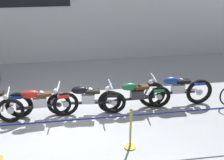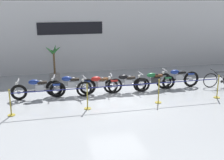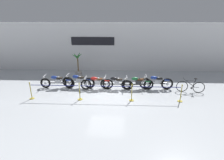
{
  "view_description": "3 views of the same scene",
  "coord_description": "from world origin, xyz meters",
  "views": [
    {
      "loc": [
        0.36,
        -6.36,
        4.21
      ],
      "look_at": [
        1.41,
        0.8,
        0.92
      ],
      "focal_mm": 45.0,
      "sensor_mm": 36.0,
      "label": 1
    },
    {
      "loc": [
        -2.94,
        -11.57,
        4.21
      ],
      "look_at": [
        -0.15,
        0.26,
        0.75
      ],
      "focal_mm": 45.0,
      "sensor_mm": 36.0,
      "label": 2
    },
    {
      "loc": [
        0.81,
        -10.35,
        4.6
      ],
      "look_at": [
        0.34,
        0.76,
        0.6
      ],
      "focal_mm": 28.0,
      "sensor_mm": 36.0,
      "label": 3
    }
  ],
  "objects": [
    {
      "name": "ground_plane",
      "position": [
        0.0,
        0.0,
        0.0
      ],
      "size": [
        120.0,
        120.0,
        0.0
      ],
      "primitive_type": "plane",
      "color": "#B2B7BC"
    },
    {
      "name": "back_wall",
      "position": [
        -0.01,
        5.12,
        2.1
      ],
      "size": [
        28.0,
        0.29,
        4.2
      ],
      "color": "white",
      "rests_on": "ground"
    },
    {
      "name": "motorcycle_blue_0",
      "position": [
        -3.4,
        0.64,
        0.46
      ],
      "size": [
        2.38,
        0.62,
        0.93
      ],
      "color": "black",
      "rests_on": "ground"
    },
    {
      "name": "motorcycle_blue_1",
      "position": [
        -1.96,
        0.74,
        0.47
      ],
      "size": [
        2.28,
        0.62,
        0.96
      ],
      "color": "black",
      "rests_on": "ground"
    },
    {
      "name": "motorcycle_red_2",
      "position": [
        -0.67,
        0.52,
        0.47
      ],
      "size": [
        2.19,
        0.62,
        0.94
      ],
      "color": "black",
      "rests_on": "ground"
    },
    {
      "name": "motorcycle_black_3",
      "position": [
        0.64,
        0.59,
        0.46
      ],
      "size": [
        2.22,
        0.62,
        0.92
      ],
      "color": "black",
      "rests_on": "ground"
    },
    {
      "name": "motorcycle_green_4",
      "position": [
        2.04,
        0.63,
        0.45
      ],
      "size": [
        2.17,
        0.62,
        0.92
      ],
      "color": "black",
      "rests_on": "ground"
    },
    {
      "name": "motorcycle_blue_5",
      "position": [
        3.31,
        0.72,
        0.49
      ],
      "size": [
        2.26,
        0.62,
        0.98
      ],
      "color": "black",
      "rests_on": "ground"
    },
    {
      "name": "bicycle",
      "position": [
        5.43,
        0.3,
        0.39
      ],
      "size": [
        1.74,
        0.48,
        0.97
      ],
      "color": "black",
      "rests_on": "ground"
    },
    {
      "name": "potted_palm_left_of_row",
      "position": [
        -2.59,
        3.47,
        0.76
      ],
      "size": [
        0.95,
        0.91,
        1.98
      ],
      "color": "gray",
      "rests_on": "ground"
    },
    {
      "name": "stanchion_far_left",
      "position": [
        -1.36,
        -1.08,
        0.72
      ],
      "size": [
        8.84,
        0.28,
        1.05
      ],
      "color": "gold",
      "rests_on": "ground"
    },
    {
      "name": "stanchion_mid_left",
      "position": [
        -1.47,
        -1.08,
        0.36
      ],
      "size": [
        0.28,
        0.28,
        1.05
      ],
      "color": "gold",
      "rests_on": "ground"
    },
    {
      "name": "stanchion_mid_right",
      "position": [
        1.56,
        -1.08,
        0.36
      ],
      "size": [
        0.28,
        0.28,
        1.05
      ],
      "color": "gold",
      "rests_on": "ground"
    },
    {
      "name": "stanchion_far_right",
      "position": [
        4.37,
        -1.08,
        0.36
      ],
      "size": [
        0.28,
        0.28,
        1.05
      ],
      "color": "gold",
      "rests_on": "ground"
    }
  ]
}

